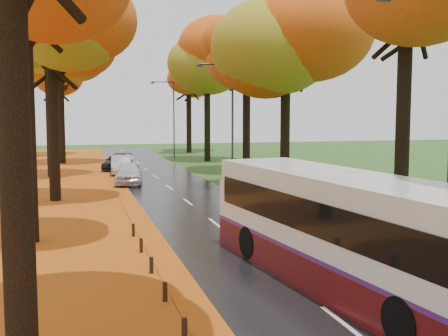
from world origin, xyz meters
name	(u,v)px	position (x,y,z in m)	size (l,w,h in m)	color
road	(184,199)	(0.00, 25.00, 0.02)	(6.50, 90.00, 0.04)	black
centre_line	(184,199)	(0.00, 25.00, 0.04)	(0.12, 90.00, 0.01)	silver
leaf_verge	(12,207)	(-9.00, 25.00, 0.01)	(12.00, 90.00, 0.02)	#81400B
leaf_drift	(129,201)	(-3.05, 25.00, 0.04)	(0.90, 90.00, 0.01)	#CE5A15
trees_left	(45,25)	(-7.18, 27.06, 9.53)	(9.20, 74.00, 13.88)	black
trees_right	(294,32)	(7.19, 26.91, 9.69)	(9.30, 74.20, 13.96)	black
streetlamp_near	(444,117)	(3.95, 8.00, 4.71)	(2.45, 0.18, 8.00)	#333538
streetlamp_mid	(229,114)	(3.95, 30.00, 4.71)	(2.45, 0.18, 8.00)	#333538
streetlamp_far	(171,113)	(3.95, 52.00, 4.71)	(2.45, 0.18, 8.00)	#333538
bus	(343,228)	(1.30, 8.61, 1.67)	(4.12, 12.05, 3.11)	#4A0B0C
car_white	(129,173)	(-2.34, 32.38, 0.79)	(1.76, 4.38, 1.49)	silver
car_silver	(121,165)	(-2.33, 38.71, 0.75)	(1.51, 4.34, 1.43)	#ACAEB4
car_dark	(117,162)	(-2.35, 42.13, 0.68)	(1.80, 4.42, 1.28)	black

